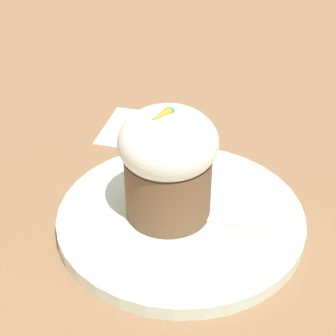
% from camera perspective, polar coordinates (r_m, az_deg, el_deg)
% --- Properties ---
extents(ground_plane, '(4.00, 4.00, 0.00)m').
position_cam_1_polar(ground_plane, '(0.57, 1.30, -5.71)').
color(ground_plane, '#846042').
extents(dessert_plate, '(0.25, 0.25, 0.01)m').
position_cam_1_polar(dessert_plate, '(0.57, 1.31, -5.15)').
color(dessert_plate, silver).
rests_on(dessert_plate, ground_plane).
extents(carrot_cake, '(0.09, 0.09, 0.12)m').
position_cam_1_polar(carrot_cake, '(0.53, -0.00, 0.62)').
color(carrot_cake, brown).
rests_on(carrot_cake, dessert_plate).
extents(spoon, '(0.08, 0.10, 0.01)m').
position_cam_1_polar(spoon, '(0.56, 3.80, -4.99)').
color(spoon, silver).
rests_on(spoon, dessert_plate).
extents(paper_napkin, '(0.12, 0.12, 0.00)m').
position_cam_1_polar(paper_napkin, '(0.73, -3.34, 4.04)').
color(paper_napkin, white).
rests_on(paper_napkin, ground_plane).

